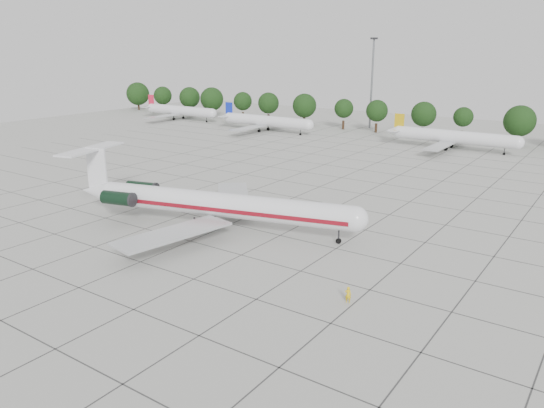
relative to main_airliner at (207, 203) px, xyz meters
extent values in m
plane|color=#A9A9A2|center=(9.61, 2.87, -3.39)|extent=(260.00, 260.00, 0.00)
cube|color=#383838|center=(9.61, 17.87, -3.38)|extent=(170.00, 170.00, 0.02)
cylinder|color=silver|center=(2.20, 0.58, -0.03)|extent=(34.21, 11.92, 3.17)
sphere|color=silver|center=(18.90, 5.01, -0.03)|extent=(3.17, 3.17, 3.17)
cone|color=silver|center=(-16.82, -4.46, -0.03)|extent=(5.45, 4.29, 3.17)
cube|color=maroon|center=(1.79, 2.13, -0.27)|extent=(32.48, 8.67, 0.53)
cube|color=maroon|center=(2.61, -0.97, -0.27)|extent=(32.48, 8.67, 0.53)
cube|color=#B7BABC|center=(-2.33, 8.32, -1.33)|extent=(12.61, 13.88, 0.29)
cube|color=#B7BABC|center=(2.10, -8.38, -1.33)|extent=(6.88, 14.95, 0.29)
cube|color=black|center=(-11.80, -0.90, 0.26)|extent=(2.36, 1.75, 0.24)
cylinder|color=black|center=(-11.98, -0.25, 0.26)|extent=(4.92, 2.94, 1.82)
cube|color=black|center=(-10.70, -5.07, 0.26)|extent=(2.36, 1.75, 0.24)
cylinder|color=black|center=(-10.52, -5.72, 0.26)|extent=(4.92, 2.94, 1.82)
cube|color=silver|center=(-16.35, -4.34, 3.33)|extent=(3.04, 1.05, 5.76)
cube|color=silver|center=(-17.00, -4.51, 6.02)|extent=(5.74, 11.87, 0.21)
cylinder|color=black|center=(17.04, 4.52, -2.48)|extent=(0.23, 0.23, 1.82)
cylinder|color=black|center=(17.04, 4.52, -3.05)|extent=(0.72, 0.43, 0.67)
cylinder|color=black|center=(-1.22, 2.26, -2.14)|extent=(0.28, 0.28, 1.73)
cylinder|color=black|center=(-1.22, 2.26, -2.91)|extent=(1.08, 0.80, 0.96)
cylinder|color=black|center=(0.06, -2.57, -2.14)|extent=(0.28, 0.28, 1.73)
cylinder|color=black|center=(0.06, -2.57, -2.91)|extent=(1.08, 0.80, 0.96)
imported|color=yellow|center=(25.04, -8.77, -2.58)|extent=(0.66, 0.50, 1.63)
cylinder|color=silver|center=(-78.87, 76.38, -0.39)|extent=(27.20, 3.00, 3.00)
cube|color=#B7BABC|center=(-79.87, 76.38, -1.59)|extent=(3.50, 27.20, 0.25)
cube|color=red|center=(-92.31, 76.38, 2.21)|extent=(2.40, 0.25, 3.60)
cylinder|color=black|center=(-79.87, 78.58, -2.99)|extent=(0.80, 0.45, 0.80)
cylinder|color=black|center=(-79.87, 74.18, -2.99)|extent=(0.80, 0.45, 0.80)
cylinder|color=silver|center=(-41.18, 71.71, -0.39)|extent=(27.20, 3.00, 3.00)
cube|color=#B7BABC|center=(-42.18, 71.71, -1.59)|extent=(3.50, 27.20, 0.25)
cube|color=#0D23B5|center=(-54.62, 71.71, 2.21)|extent=(2.40, 0.25, 3.60)
cylinder|color=black|center=(-42.18, 73.91, -2.99)|extent=(0.80, 0.45, 0.80)
cylinder|color=black|center=(-42.18, 69.51, -2.99)|extent=(0.80, 0.45, 0.80)
cylinder|color=silver|center=(10.14, 74.17, -0.39)|extent=(27.20, 3.00, 3.00)
cube|color=#B7BABC|center=(9.14, 74.17, -1.59)|extent=(3.50, 27.20, 0.25)
cube|color=#CAA10B|center=(-3.30, 74.17, 2.21)|extent=(2.40, 0.25, 3.60)
cylinder|color=black|center=(9.14, 76.37, -2.99)|extent=(0.80, 0.45, 0.80)
cylinder|color=black|center=(9.14, 71.97, -2.99)|extent=(0.80, 0.45, 0.80)
cylinder|color=#332114|center=(-111.79, 87.87, -2.14)|extent=(0.70, 0.70, 2.50)
sphere|color=black|center=(-111.79, 87.87, 2.61)|extent=(8.44, 8.44, 8.44)
cylinder|color=#332114|center=(-98.60, 87.87, -2.14)|extent=(0.70, 0.70, 2.50)
sphere|color=black|center=(-98.60, 87.87, 2.61)|extent=(6.44, 6.44, 6.44)
cylinder|color=#332114|center=(-85.41, 87.87, -2.14)|extent=(0.70, 0.70, 2.50)
sphere|color=black|center=(-85.41, 87.87, 2.61)|extent=(7.14, 7.14, 7.14)
cylinder|color=#332114|center=(-75.22, 87.87, -2.14)|extent=(0.70, 0.70, 2.50)
sphere|color=black|center=(-75.22, 87.87, 2.61)|extent=(7.79, 7.79, 7.79)
cylinder|color=#332114|center=(-62.03, 87.87, -2.14)|extent=(0.70, 0.70, 2.50)
sphere|color=black|center=(-62.03, 87.87, 2.61)|extent=(5.94, 5.94, 5.94)
cylinder|color=#332114|center=(-51.84, 87.87, -2.14)|extent=(0.70, 0.70, 2.50)
sphere|color=black|center=(-51.84, 87.87, 2.61)|extent=(6.57, 6.57, 6.57)
cylinder|color=#332114|center=(-38.65, 87.87, -2.14)|extent=(0.70, 0.70, 2.50)
sphere|color=black|center=(-38.65, 87.87, 2.61)|extent=(7.15, 7.15, 7.15)
cylinder|color=#332114|center=(-25.46, 87.87, -2.14)|extent=(0.70, 0.70, 2.50)
sphere|color=black|center=(-25.46, 87.87, 2.61)|extent=(5.43, 5.43, 5.43)
cylinder|color=#332114|center=(-15.27, 87.87, -2.14)|extent=(0.70, 0.70, 2.50)
sphere|color=black|center=(-15.27, 87.87, 2.61)|extent=(5.99, 5.99, 5.99)
cylinder|color=#332114|center=(-2.08, 87.87, -2.14)|extent=(0.70, 0.70, 2.50)
sphere|color=black|center=(-2.08, 87.87, 2.61)|extent=(6.50, 6.50, 6.50)
cylinder|color=#332114|center=(8.11, 87.87, -2.14)|extent=(0.70, 0.70, 2.50)
sphere|color=black|center=(8.11, 87.87, 2.61)|extent=(4.93, 4.93, 4.93)
cylinder|color=#332114|center=(21.30, 87.87, -2.14)|extent=(0.70, 0.70, 2.50)
sphere|color=black|center=(21.30, 87.87, 2.61)|extent=(7.40, 7.40, 7.40)
cylinder|color=slate|center=(-20.39, 94.87, 9.11)|extent=(0.56, 0.56, 25.00)
cube|color=black|center=(-20.39, 94.87, 21.81)|extent=(1.60, 1.60, 0.50)
camera|label=1|loc=(44.74, -49.68, 19.59)|focal=35.00mm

